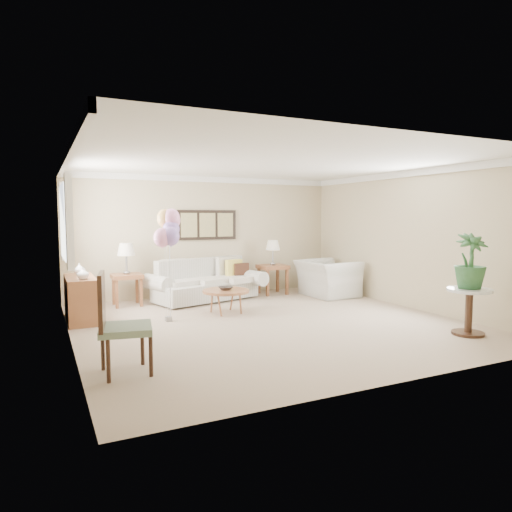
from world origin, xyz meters
The scene contains 18 objects.
ground_plane centered at (0.00, 0.00, 0.00)m, with size 6.00×6.00×0.00m, color tan.
room_shell centered at (-0.11, 0.09, 1.63)m, with size 6.04×6.04×2.60m.
wall_art_triptych centered at (0.00, 2.96, 1.55)m, with size 1.35×0.06×0.65m.
sofa centered at (-0.27, 2.36, 0.34)m, with size 2.55×1.42×0.86m.
end_table_left centered at (-1.83, 2.47, 0.52)m, with size 0.57×0.52×0.62m.
end_table_right centered at (1.35, 2.44, 0.55)m, with size 0.60×0.55×0.66m.
lamp_left centered at (-1.83, 2.47, 1.08)m, with size 0.34×0.34×0.60m.
lamp_right centered at (1.35, 2.44, 1.08)m, with size 0.31×0.31×0.56m.
coffee_table centered at (-0.35, 0.99, 0.39)m, with size 0.84×0.84×0.43m.
decor_bowl centered at (-0.37, 0.97, 0.46)m, with size 0.25×0.25×0.06m, color #2B2521.
armchair centered at (2.30, 1.69, 0.39)m, with size 1.20×1.05×0.78m, color silver.
side_table centered at (2.31, -1.94, 0.52)m, with size 0.63×0.63×0.69m.
potted_plant centered at (2.32, -1.92, 1.09)m, with size 0.45×0.45×0.81m, color #265328.
accent_chair centered at (-2.61, -1.46, 0.59)m, with size 0.65×0.65×1.14m.
credenza centered at (-2.76, 1.50, 0.37)m, with size 0.46×1.20×0.74m.
vase_white centered at (-2.74, 1.13, 0.84)m, with size 0.19×0.19×0.20m, color white.
vase_sage centered at (-2.74, 1.77, 0.84)m, with size 0.19×0.19×0.20m, color silver.
balloon_cluster centered at (-1.42, 0.81, 1.57)m, with size 0.50×0.51×1.87m.
Camera 1 is at (-3.36, -6.54, 1.74)m, focal length 32.00 mm.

